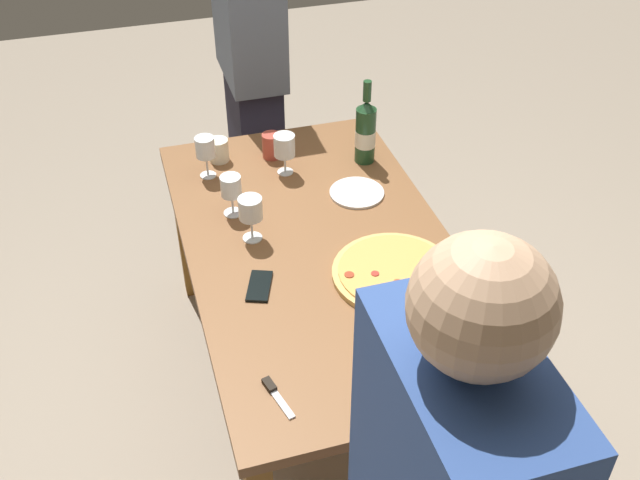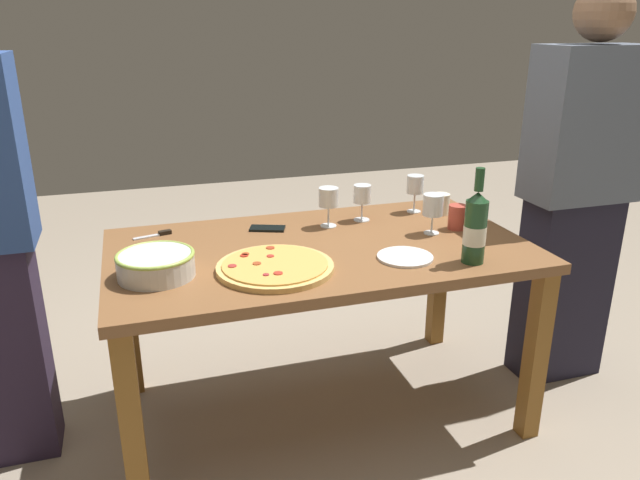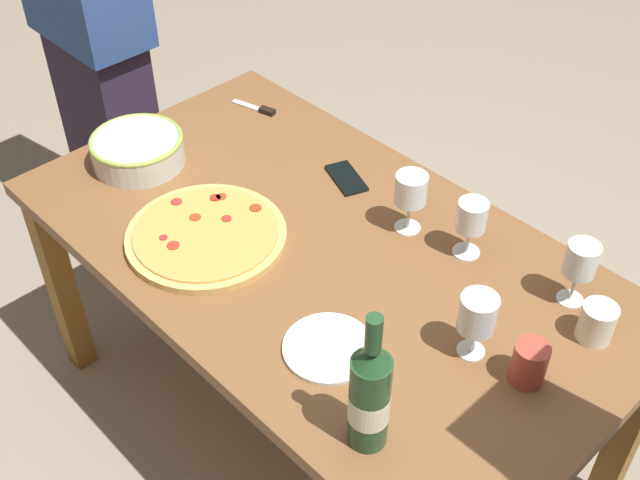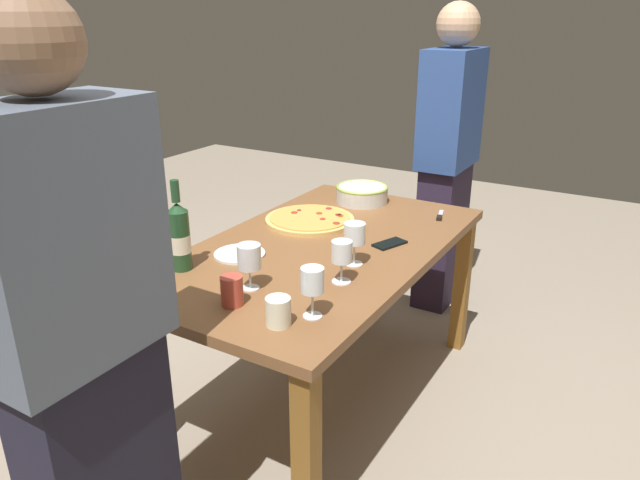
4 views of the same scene
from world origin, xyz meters
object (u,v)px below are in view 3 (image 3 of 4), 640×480
pizza_knife (259,109)px  person_host (91,29)px  pizza (206,235)px  dining_table (320,273)px  serving_bowl (138,149)px  wine_glass_near_pizza (471,219)px  side_plate (329,348)px  wine_glass_by_bottle (411,190)px  wine_glass_far_right (477,316)px  cell_phone (346,178)px  cup_amber (597,322)px  cup_ceramic (529,363)px  wine_bottle (370,396)px  wine_glass_far_left (581,262)px

pizza_knife → person_host: bearing=-162.9°
pizza → person_host: 1.04m
dining_table → serving_bowl: size_ratio=6.09×
wine_glass_near_pizza → side_plate: (-0.01, -0.47, -0.10)m
pizza_knife → side_plate: bearing=-31.8°
wine_glass_near_pizza → wine_glass_by_bottle: size_ratio=0.94×
pizza_knife → wine_glass_far_right: bearing=-16.0°
cell_phone → pizza_knife: size_ratio=0.93×
dining_table → side_plate: (0.26, -0.22, 0.10)m
wine_glass_by_bottle → pizza_knife: (-0.69, 0.09, -0.12)m
dining_table → person_host: bearing=174.7°
cup_amber → side_plate: 0.59m
pizza → pizza_knife: 0.61m
wine_glass_near_pizza → cup_ceramic: wine_glass_near_pizza is taller
dining_table → wine_bottle: size_ratio=4.64×
cup_amber → cell_phone: cup_amber is taller
wine_glass_near_pizza → cup_amber: bearing=-2.9°
cup_amber → cell_phone: size_ratio=0.64×
pizza → cup_ceramic: 0.85m
pizza_knife → dining_table: bearing=-27.3°
dining_table → wine_glass_near_pizza: bearing=42.8°
wine_glass_near_pizza → pizza_knife: bearing=176.2°
wine_glass_far_left → dining_table: bearing=-151.5°
wine_glass_far_right → wine_glass_near_pizza: bearing=129.9°
side_plate → cell_phone: size_ratio=1.42×
cup_amber → person_host: 1.86m
wine_glass_near_pizza → cup_amber: 0.38m
wine_glass_by_bottle → wine_glass_far_right: size_ratio=1.02×
side_plate → wine_glass_by_bottle: bearing=109.3°
pizza → wine_glass_near_pizza: bearing=41.6°
dining_table → wine_glass_far_left: bearing=28.5°
cup_ceramic → person_host: person_host is taller
cup_ceramic → cup_amber: bearing=80.7°
wine_glass_far_right → side_plate: size_ratio=0.80×
wine_glass_by_bottle → person_host: 1.32m
cell_phone → wine_glass_near_pizza: bearing=-69.1°
cup_ceramic → side_plate: size_ratio=0.50×
cup_amber → side_plate: (-0.38, -0.45, -0.04)m
wine_glass_near_pizza → person_host: 1.49m
dining_table → pizza_knife: 0.67m
dining_table → wine_glass_by_bottle: size_ratio=9.57×
serving_bowl → wine_glass_by_bottle: 0.80m
pizza → cell_phone: size_ratio=2.84×
dining_table → serving_bowl: 0.64m
wine_bottle → pizza_knife: bearing=149.3°
pizza → serving_bowl: bearing=170.5°
pizza → side_plate: 0.48m
pizza → wine_glass_far_left: 0.91m
pizza → wine_glass_by_bottle: size_ratio=2.45×
cup_amber → person_host: person_host is taller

